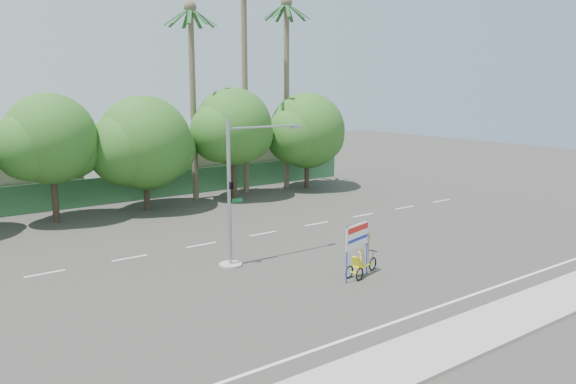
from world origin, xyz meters
TOP-DOWN VIEW (x-y plane):
  - ground at (0.00, 0.00)m, footprint 120.00×120.00m
  - sidewalk_near at (0.00, -7.50)m, footprint 50.00×2.40m
  - fence at (0.00, 21.50)m, footprint 38.00×0.08m
  - building_right at (8.00, 26.00)m, footprint 14.00×8.00m
  - tree_left at (-7.05, 18.00)m, footprint 6.66×5.60m
  - tree_center at (-1.05, 18.00)m, footprint 7.62×6.40m
  - tree_right at (5.95, 18.00)m, footprint 6.90×5.80m
  - tree_far_right at (12.95, 18.00)m, footprint 7.38×6.20m
  - palm_tall at (8.00, 19.50)m, footprint 3.73×3.79m
  - palm_mid at (12.00, 19.50)m, footprint 3.73×3.79m
  - palm_short at (3.50, 19.50)m, footprint 3.73×3.79m
  - traffic_signal at (-2.20, 3.98)m, footprint 4.72×1.10m
  - trike_billboard at (1.45, -0.76)m, footprint 2.58×1.03m

SIDE VIEW (x-z plane):
  - ground at x=0.00m, z-range 0.00..0.00m
  - sidewalk_near at x=0.00m, z-range 0.00..0.12m
  - fence at x=0.00m, z-range 0.00..2.00m
  - trike_billboard at x=1.45m, z-range -0.25..2.36m
  - building_right at x=8.00m, z-range 0.00..3.60m
  - traffic_signal at x=-2.20m, z-range -0.58..6.42m
  - tree_center at x=-1.05m, z-range 0.54..8.39m
  - tree_far_right at x=12.95m, z-range 0.68..8.61m
  - tree_left at x=-7.05m, z-range 1.02..9.09m
  - tree_right at x=5.95m, z-range 1.06..9.42m
  - palm_short at x=3.50m, z-range 1.64..16.09m
  - palm_mid at x=12.00m, z-range 1.67..17.12m
  - palm_tall at x=8.00m, z-range 1.74..19.19m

